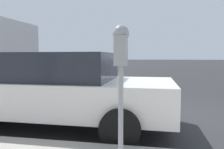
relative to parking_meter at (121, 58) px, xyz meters
name	(u,v)px	position (x,y,z in m)	size (l,w,h in m)	color
ground_plane	(171,117)	(2.74, -0.82, -1.40)	(220.00, 220.00, 0.00)	#2B2B2D
parking_meter	(121,58)	(0.00, 0.00, 0.00)	(0.21, 0.19, 1.63)	gray
car_white	(55,87)	(1.65, 1.59, -0.61)	(2.08, 4.64, 1.50)	silver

